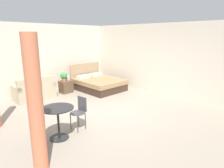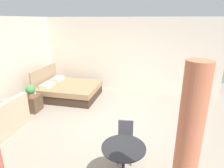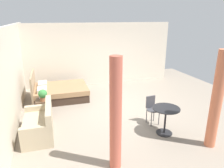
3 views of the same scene
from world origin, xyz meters
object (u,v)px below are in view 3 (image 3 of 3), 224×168
(couch, at_px, (40,125))
(vase, at_px, (41,96))
(balcony_table, at_px, (166,116))
(cafe_chair_near_window, at_px, (152,107))
(bed, at_px, (59,92))
(potted_plant, at_px, (43,95))
(nightstand, at_px, (43,107))

(couch, bearing_deg, vase, -2.17)
(balcony_table, distance_m, cafe_chair_near_window, 0.65)
(bed, height_order, potted_plant, bed)
(nightstand, relative_size, vase, 2.60)
(vase, height_order, cafe_chair_near_window, cafe_chair_near_window)
(balcony_table, height_order, cafe_chair_near_window, cafe_chair_near_window)
(bed, distance_m, cafe_chair_near_window, 3.74)
(couch, relative_size, nightstand, 2.85)
(bed, distance_m, potted_plant, 1.52)
(nightstand, xyz_separation_m, potted_plant, (-0.10, -0.05, 0.46))
(couch, bearing_deg, bed, -15.12)
(nightstand, xyz_separation_m, cafe_chair_near_window, (-1.58, -3.06, 0.25))
(bed, distance_m, balcony_table, 4.29)
(potted_plant, bearing_deg, nightstand, 24.26)
(vase, bearing_deg, bed, -29.28)
(couch, bearing_deg, potted_plant, -5.78)
(couch, relative_size, vase, 7.41)
(balcony_table, bearing_deg, cafe_chair_near_window, 5.00)
(bed, bearing_deg, balcony_table, -144.20)
(bed, xyz_separation_m, cafe_chair_near_window, (-2.82, -2.45, 0.23))
(couch, bearing_deg, balcony_table, -106.47)
(bed, height_order, cafe_chair_near_window, bed)
(bed, xyz_separation_m, nightstand, (-1.24, 0.61, -0.02))
(balcony_table, relative_size, cafe_chair_near_window, 0.91)
(couch, xyz_separation_m, balcony_table, (-0.94, -3.19, 0.22))
(bed, relative_size, cafe_chair_near_window, 2.48)
(cafe_chair_near_window, bearing_deg, bed, 40.91)
(bed, xyz_separation_m, couch, (-2.53, 0.68, 0.03))
(bed, height_order, nightstand, bed)
(balcony_table, xyz_separation_m, cafe_chair_near_window, (0.65, 0.06, -0.02))
(nightstand, bearing_deg, bed, -26.07)
(couch, xyz_separation_m, nightstand, (1.29, -0.07, -0.05))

